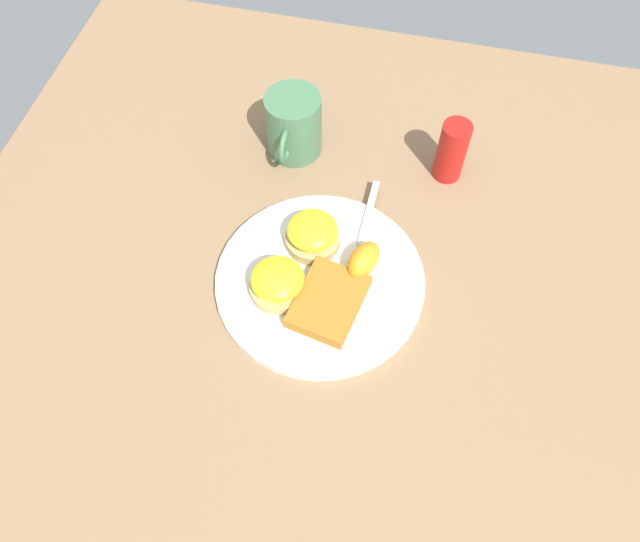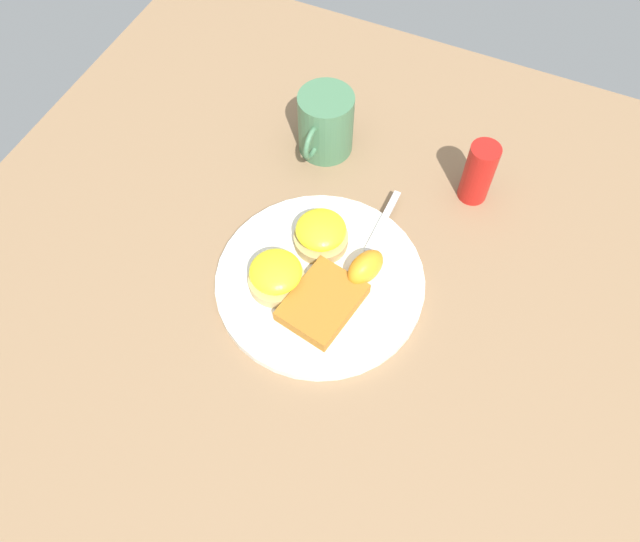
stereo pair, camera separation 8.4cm
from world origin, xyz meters
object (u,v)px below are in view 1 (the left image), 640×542
fork (359,250)px  cup (293,125)px  sandwich_benedict_left (313,234)px  orange_wedge (364,260)px  condiment_bottle (452,151)px  hashbrown_patty (329,301)px  sandwich_benedict_right (278,282)px

fork → cup: (-0.18, -0.14, 0.04)m
sandwich_benedict_left → cup: cup is taller
orange_wedge → cup: bearing=-143.6°
sandwich_benedict_left → orange_wedge: sandwich_benedict_left is taller
orange_wedge → cup: cup is taller
cup → condiment_bottle: (-0.00, 0.24, -0.00)m
sandwich_benedict_left → orange_wedge: size_ratio=1.28×
hashbrown_patty → condiment_bottle: bearing=155.6°
orange_wedge → hashbrown_patty: bearing=-26.6°
sandwich_benedict_right → hashbrown_patty: (0.01, 0.07, -0.01)m
orange_wedge → condiment_bottle: bearing=156.3°
sandwich_benedict_left → sandwich_benedict_right: 0.09m
fork → sandwich_benedict_right: bearing=-46.8°
orange_wedge → fork: size_ratio=0.27×
sandwich_benedict_left → orange_wedge: bearing=72.0°
hashbrown_patty → sandwich_benedict_right: bearing=-94.7°
sandwich_benedict_left → sandwich_benedict_right: (0.09, -0.03, 0.00)m
sandwich_benedict_right → orange_wedge: bearing=120.4°
sandwich_benedict_right → orange_wedge: (-0.06, 0.10, -0.00)m
condiment_bottle → sandwich_benedict_left: bearing=-42.7°
hashbrown_patty → orange_wedge: (-0.07, 0.03, 0.01)m
sandwich_benedict_right → hashbrown_patty: bearing=85.3°
sandwich_benedict_left → sandwich_benedict_right: same height
cup → condiment_bottle: 0.24m
orange_wedge → fork: orange_wedge is taller
hashbrown_patty → cup: cup is taller
sandwich_benedict_right → orange_wedge: size_ratio=1.28×
hashbrown_patty → condiment_bottle: condiment_bottle is taller
sandwich_benedict_right → condiment_bottle: 0.33m
fork → cup: 0.23m
hashbrown_patty → fork: 0.10m
fork → condiment_bottle: (-0.18, 0.10, 0.03)m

